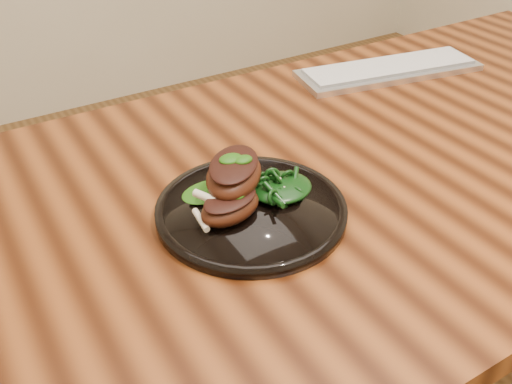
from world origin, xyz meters
TOP-DOWN VIEW (x-y plane):
  - desk at (0.00, 0.00)m, footprint 1.60×0.80m
  - plate at (-0.30, -0.04)m, footprint 0.27×0.27m
  - lamb_chop_front at (-0.34, -0.05)m, footprint 0.11×0.08m
  - lamb_chop_back at (-0.32, -0.01)m, footprint 0.14×0.14m
  - herb_smear at (-0.34, 0.02)m, footprint 0.09×0.06m
  - greens_heap at (-0.25, -0.04)m, footprint 0.09×0.09m
  - keyboard at (0.21, 0.24)m, footprint 0.42×0.19m

SIDE VIEW (x-z plane):
  - desk at x=0.00m, z-range 0.29..1.04m
  - plate at x=-0.30m, z-range 0.75..0.77m
  - keyboard at x=0.21m, z-range 0.75..0.77m
  - herb_smear at x=-0.34m, z-range 0.77..0.77m
  - greens_heap at x=-0.25m, z-range 0.76..0.80m
  - lamb_chop_front at x=-0.34m, z-range 0.77..0.81m
  - lamb_chop_back at x=-0.32m, z-range 0.78..0.84m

